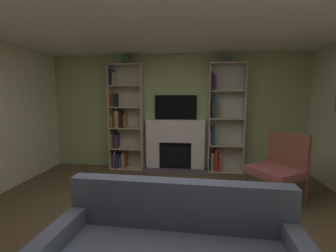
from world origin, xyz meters
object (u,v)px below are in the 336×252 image
at_px(fireplace, 175,144).
at_px(potted_plant, 125,60).
at_px(armchair, 279,166).
at_px(bookshelf_right, 222,122).
at_px(bookshelf_left, 123,123).
at_px(vase_with_flowers, 228,58).
at_px(tv, 176,107).

distance_m(fireplace, potted_plant, 2.11).
bearing_deg(armchair, bookshelf_right, 116.69).
height_order(bookshelf_left, bookshelf_right, same).
height_order(potted_plant, vase_with_flowers, same).
bearing_deg(armchair, bookshelf_left, 154.12).
relative_size(tv, potted_plant, 4.37).
height_order(bookshelf_right, vase_with_flowers, vase_with_flowers).
height_order(bookshelf_left, potted_plant, potted_plant).
relative_size(fireplace, tv, 1.50).
height_order(tv, potted_plant, potted_plant).
distance_m(vase_with_flowers, armchair, 2.36).
xyz_separation_m(tv, potted_plant, (-1.08, -0.12, 1.02)).
distance_m(potted_plant, armchair, 3.59).
xyz_separation_m(tv, bookshelf_left, (-1.17, -0.09, -0.34)).
height_order(fireplace, armchair, fireplace).
distance_m(tv, potted_plant, 1.49).
xyz_separation_m(fireplace, potted_plant, (-1.08, -0.05, 1.82)).
relative_size(bookshelf_left, bookshelf_right, 1.00).
xyz_separation_m(vase_with_flowers, armchair, (0.61, -1.36, -1.83)).
bearing_deg(bookshelf_left, bookshelf_right, 0.34).
bearing_deg(bookshelf_right, vase_with_flowers, -24.97).
xyz_separation_m(bookshelf_right, potted_plant, (-2.06, -0.04, 1.32)).
relative_size(bookshelf_right, potted_plant, 10.93).
height_order(bookshelf_right, potted_plant, potted_plant).
relative_size(bookshelf_left, armchair, 2.18).
bearing_deg(potted_plant, bookshelf_left, 160.99).
relative_size(fireplace, bookshelf_right, 0.60).
xyz_separation_m(fireplace, vase_with_flowers, (1.08, -0.05, 1.81)).
height_order(fireplace, bookshelf_left, bookshelf_left).
bearing_deg(armchair, fireplace, 140.24).
bearing_deg(potted_plant, bookshelf_right, 1.21).
bearing_deg(bookshelf_left, fireplace, 1.02).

